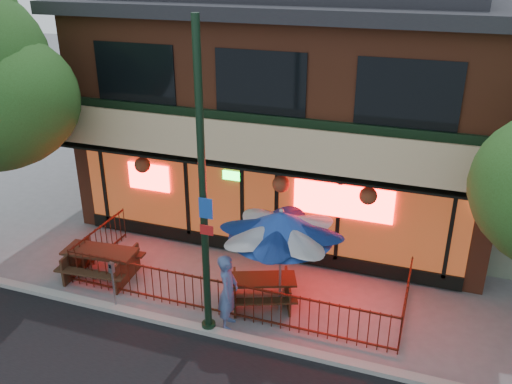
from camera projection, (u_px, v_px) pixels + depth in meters
ground at (216, 320)px, 12.85m from camera, size 80.00×80.00×0.00m
curb at (207, 330)px, 12.40m from camera, size 80.00×0.25×0.12m
restaurant_building at (300, 84)px, 17.31m from camera, size 12.96×9.49×8.05m
patio_fence at (223, 286)px, 13.03m from camera, size 8.44×2.62×1.00m
street_light at (204, 207)px, 11.23m from camera, size 0.43×0.32×7.00m
picnic_table_left at (101, 260)px, 14.34m from camera, size 2.04×1.63×0.82m
picnic_table_right at (261, 287)px, 13.28m from camera, size 2.04×1.82×0.72m
patio_umbrella at (281, 225)px, 12.24m from camera, size 2.40×2.40×2.75m
pedestrian at (228, 292)px, 12.28m from camera, size 0.56×0.75×1.87m
parking_meter_near at (113, 278)px, 12.91m from camera, size 0.13×0.11×1.30m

